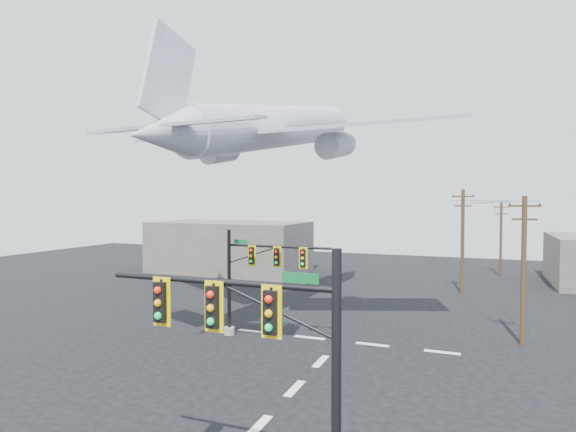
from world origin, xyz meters
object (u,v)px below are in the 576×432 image
at_px(signal_mast_near, 272,367).
at_px(utility_pole_a, 524,267).
at_px(airliner, 275,128).
at_px(utility_pole_c, 501,237).
at_px(signal_mast_far, 253,277).
at_px(utility_pole_b, 463,239).

distance_m(signal_mast_near, utility_pole_a, 21.39).
distance_m(utility_pole_a, airliner, 18.82).
relative_size(utility_pole_a, airliner, 0.31).
xyz_separation_m(signal_mast_near, utility_pole_c, (7.75, 48.01, 0.17)).
distance_m(signal_mast_far, utility_pole_c, 36.14).
relative_size(utility_pole_b, airliner, 0.34).
distance_m(signal_mast_far, airliner, 11.33).
xyz_separation_m(utility_pole_a, utility_pole_b, (-3.81, 15.40, 0.37)).
height_order(utility_pole_a, utility_pole_b, utility_pole_b).
xyz_separation_m(signal_mast_near, signal_mast_far, (-7.96, 15.47, -0.38)).
distance_m(utility_pole_c, airliner, 33.33).
height_order(signal_mast_near, utility_pole_a, utility_pole_a).
bearing_deg(airliner, utility_pole_a, -85.02).
xyz_separation_m(signal_mast_far, airliner, (-0.66, 5.12, 10.08)).
relative_size(signal_mast_far, utility_pole_c, 0.85).
xyz_separation_m(utility_pole_a, utility_pole_c, (0.00, 28.08, -0.26)).
relative_size(signal_mast_near, utility_pole_a, 0.84).
height_order(utility_pole_b, airliner, airliner).
bearing_deg(utility_pole_c, airliner, -114.23).
bearing_deg(airliner, signal_mast_far, -165.42).
xyz_separation_m(signal_mast_near, utility_pole_a, (7.75, 19.94, 0.44)).
relative_size(signal_mast_near, utility_pole_c, 0.89).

